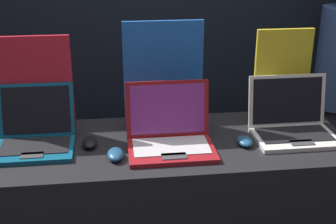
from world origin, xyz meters
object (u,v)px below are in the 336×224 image
mouse_front (90,142)px  promo_stand_back (282,78)px  mouse_middle (115,154)px  person_bystander (336,96)px  laptop_front (35,134)px  laptop_middle (170,134)px  promo_stand_middle (164,77)px  promo_stand_front (36,88)px  laptop_back (292,123)px  mouse_back (245,141)px

mouse_front → promo_stand_back: size_ratio=0.23×
mouse_middle → person_bystander: bearing=32.8°
laptop_front → laptop_middle: (0.60, -0.08, 0.00)m
laptop_middle → promo_stand_middle: size_ratio=0.73×
mouse_middle → promo_stand_front: bearing=138.2°
promo_stand_middle → promo_stand_front: bearing=-178.3°
promo_stand_back → promo_stand_front: bearing=-179.7°
laptop_middle → laptop_back: laptop_middle is taller
mouse_front → promo_stand_front: 0.37m
mouse_back → promo_stand_back: 0.42m
laptop_front → laptop_middle: laptop_middle is taller
promo_stand_front → promo_stand_back: promo_stand_front is taller
mouse_middle → laptop_back: 0.85m
laptop_middle → mouse_back: laptop_middle is taller
promo_stand_front → promo_stand_middle: bearing=1.7°
laptop_middle → person_bystander: (1.22, 0.86, -0.19)m
laptop_back → promo_stand_back: bearing=90.0°
laptop_middle → promo_stand_back: 0.66m
promo_stand_front → mouse_back: bearing=-15.2°
laptop_front → mouse_back: laptop_front is taller
mouse_middle → promo_stand_middle: promo_stand_middle is taller
mouse_front → promo_stand_front: promo_stand_front is taller
person_bystander → promo_stand_back: bearing=-135.4°
person_bystander → mouse_front: bearing=-152.8°
laptop_middle → mouse_middle: size_ratio=3.26×
laptop_front → person_bystander: (1.83, 0.78, -0.18)m
promo_stand_front → promo_stand_back: size_ratio=1.00×
laptop_front → laptop_middle: bearing=-7.8°
promo_stand_front → promo_stand_back: bearing=0.3°
laptop_back → promo_stand_front: bearing=171.5°
laptop_back → mouse_front: bearing=-179.6°
laptop_back → promo_stand_back: promo_stand_back is taller
laptop_middle → promo_stand_back: bearing=22.2°
mouse_front → mouse_back: 0.71m
mouse_back → promo_stand_back: promo_stand_back is taller
laptop_front → laptop_back: 1.19m
mouse_middle → promo_stand_middle: size_ratio=0.22×
laptop_front → promo_stand_middle: bearing=15.5°
mouse_front → mouse_middle: same height
mouse_back → laptop_front: bearing=173.6°
mouse_middle → laptop_front: bearing=154.8°
mouse_front → mouse_middle: bearing=-49.4°
laptop_back → mouse_back: laptop_back is taller
laptop_back → mouse_back: (-0.25, -0.08, -0.04)m
laptop_middle → mouse_middle: laptop_middle is taller
promo_stand_middle → mouse_back: (0.34, -0.27, -0.23)m
mouse_front → mouse_middle: (0.11, -0.13, 0.00)m
laptop_middle → mouse_middle: (-0.25, -0.08, -0.05)m
promo_stand_front → mouse_middle: promo_stand_front is taller
laptop_front → mouse_back: size_ratio=3.23×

